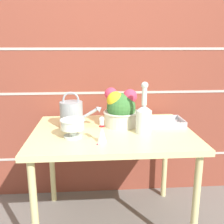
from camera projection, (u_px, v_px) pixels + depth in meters
ground_plane at (112, 223)px, 1.98m from camera, size 12.00×12.00×0.00m
brick_wall at (108, 71)px, 2.20m from camera, size 3.60×0.08×2.20m
patio_table at (112, 140)px, 1.82m from camera, size 1.09×0.81×0.74m
watering_can at (72, 114)px, 1.84m from camera, size 0.30×0.16×0.26m
crystal_pedestal_bowl at (73, 126)px, 1.64m from camera, size 0.16×0.16×0.12m
flower_planter at (121, 109)px, 1.88m from camera, size 0.26×0.26×0.28m
glass_decanter at (144, 116)px, 1.72m from camera, size 0.10×0.10×0.34m
figurine_vase at (102, 132)px, 1.57m from camera, size 0.06×0.06×0.16m
wire_tray at (163, 123)px, 1.94m from camera, size 0.29×0.21×0.04m
fallen_petal at (97, 144)px, 1.53m from camera, size 0.01×0.01×0.01m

